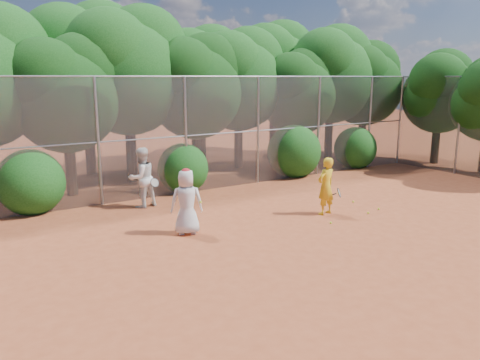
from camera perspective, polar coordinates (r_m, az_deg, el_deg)
ground at (r=12.32m, az=10.25°, el=-6.60°), size 80.00×80.00×0.00m
fence_back at (r=16.62m, az=-3.87°, el=5.77°), size 20.05×0.09×4.03m
fence_side at (r=21.42m, az=25.15°, el=6.11°), size 0.09×6.09×4.03m
tree_2 at (r=16.75m, az=-20.46°, el=10.33°), size 3.99×3.47×5.47m
tree_3 at (r=18.40m, az=-13.47°, el=13.42°), size 4.89×4.26×6.70m
tree_4 at (r=18.81m, az=-5.41°, el=11.72°), size 4.19×3.64×5.73m
tree_5 at (r=20.74m, az=-0.12°, el=12.64°), size 4.51×3.92×6.17m
tree_6 at (r=21.37m, az=7.12°, el=10.98°), size 3.86×3.36×5.29m
tree_7 at (r=23.48m, az=11.10°, el=12.96°), size 4.77×4.14×6.53m
tree_8 at (r=24.67m, az=15.00°, el=11.66°), size 4.25×3.70×5.82m
tree_10 at (r=20.23m, az=-18.34°, el=13.68°), size 5.15×4.48×7.06m
tree_11 at (r=21.63m, az=-4.73°, el=12.90°), size 4.64×4.03×6.35m
tree_12 at (r=24.54m, az=4.22°, el=13.66°), size 5.02×4.37×6.88m
tree_13 at (r=23.67m, az=23.24°, el=10.22°), size 3.86×3.36×5.29m
bush_0 at (r=15.26m, az=-24.20°, el=0.08°), size 2.00×2.00×2.00m
bush_1 at (r=16.67m, az=-6.97°, el=1.71°), size 1.80×1.80×1.80m
bush_2 at (r=19.26m, az=6.61°, el=3.77°), size 2.20×2.20×2.20m
bush_3 at (r=21.63m, az=13.88°, el=4.03°), size 1.90×1.90×1.90m
player_yellow at (r=13.93m, az=10.43°, el=-0.75°), size 0.84×0.59×1.70m
player_teen at (r=12.06m, az=-6.52°, el=-2.64°), size 0.98×0.82×1.73m
player_white at (r=14.76m, az=-11.88°, el=0.28°), size 1.05×0.91×1.87m
ball_0 at (r=15.58m, az=13.65°, el=-2.58°), size 0.07×0.07×0.07m
ball_1 at (r=14.43m, az=15.36°, el=-3.88°), size 0.07×0.07×0.07m
ball_2 at (r=14.93m, az=16.55°, el=-3.40°), size 0.07×0.07×0.07m
ball_3 at (r=13.22m, az=11.01°, el=-5.15°), size 0.07×0.07×0.07m
ball_4 at (r=16.59m, az=11.90°, el=-1.58°), size 0.07×0.07×0.07m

